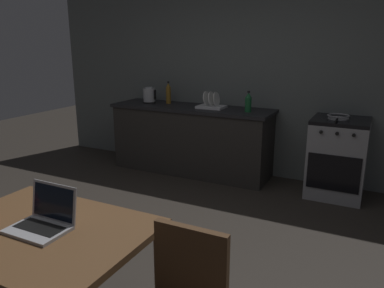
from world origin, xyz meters
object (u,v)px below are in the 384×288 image
Objects in this scene: bottle at (248,102)px; bottle_b at (168,93)px; laptop at (43,221)px; dining_table at (42,241)px; stove_oven at (337,158)px; dish_rack at (211,104)px; electric_kettle at (149,95)px; frying_pan at (338,117)px.

bottle_b is at bearing 173.72° from bottle.
dining_table is at bearing -118.82° from laptop.
dish_rack is at bearing 179.91° from stove_oven.
electric_kettle is at bearing 107.99° from laptop.
bottle reaches higher than laptop.
frying_pan reaches higher than stove_oven.
electric_kettle is at bearing -162.88° from bottle_b.
dining_table is at bearing -92.91° from bottle.
laptop is at bearing -71.84° from bottle_b.
stove_oven is at bearing 63.74° from laptop.
dish_rack is 1.13× the size of bottle_b.
stove_oven is 2.62× the size of dish_rack.
dish_rack is (-1.53, 0.03, 0.02)m from frying_pan.
bottle is (0.15, 3.02, 0.24)m from laptop.
bottle_b is at bearing 103.31° from laptop.
laptop is at bearing -111.41° from stove_oven.
dining_table is 3.59× the size of laptop.
electric_kettle is (-1.29, 3.07, 0.22)m from laptop.
electric_kettle reaches higher than dish_rack.
bottle reaches higher than electric_kettle.
dining_table is at bearing -67.38° from electric_kettle.
dining_table is 2.80× the size of frying_pan.
bottle is 1.19m from bottle_b.
laptop is at bearing -67.17° from electric_kettle.
stove_oven is at bearing 41.46° from frying_pan.
bottle_b reaches higher than dish_rack.
dining_table is 4.56× the size of bottle.
bottle is 1.03m from frying_pan.
laptop is 0.94× the size of dish_rack.
frying_pan is (2.47, -0.03, -0.08)m from electric_kettle.
dining_table is 3.38× the size of dish_rack.
electric_kettle is 0.94m from dish_rack.
bottle_b reaches higher than frying_pan.
electric_kettle reaches higher than frying_pan.
dish_rack reaches higher than stove_oven.
laptop is 1.27× the size of bottle.
bottle_b is at bearing 173.25° from dish_rack.
stove_oven is 2.98× the size of bottle_b.
bottle_b is (-2.21, 0.11, 0.12)m from frying_pan.
frying_pan is 1.37× the size of bottle_b.
bottle is at bearing 87.09° from dining_table.
bottle is at bearing -1.99° from electric_kettle.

